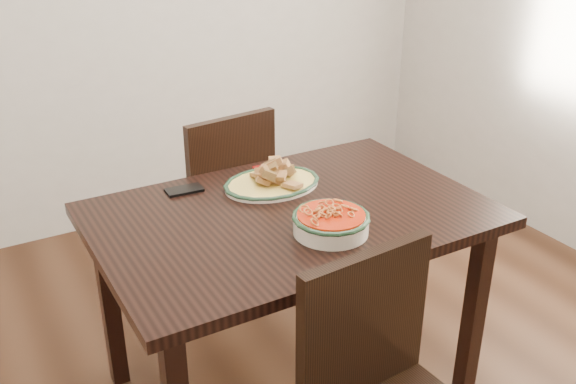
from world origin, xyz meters
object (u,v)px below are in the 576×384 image
dining_table (291,233)px  smartphone (184,190)px  fish_plate (272,175)px  noodle_bowl (331,220)px  chair_far (221,194)px

dining_table → smartphone: bearing=128.5°
fish_plate → noodle_bowl: 0.40m
fish_plate → smartphone: bearing=157.8°
dining_table → chair_far: bearing=85.4°
chair_far → smartphone: chair_far is taller
dining_table → fish_plate: size_ratio=3.65×
dining_table → noodle_bowl: noodle_bowl is taller
chair_far → noodle_bowl: chair_far is taller
noodle_bowl → smartphone: bearing=118.8°
noodle_bowl → smartphone: noodle_bowl is taller
fish_plate → chair_far: bearing=87.8°
dining_table → smartphone: smartphone is taller
smartphone → fish_plate: bearing=-18.8°
dining_table → chair_far: size_ratio=1.47×
fish_plate → dining_table: bearing=-100.5°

